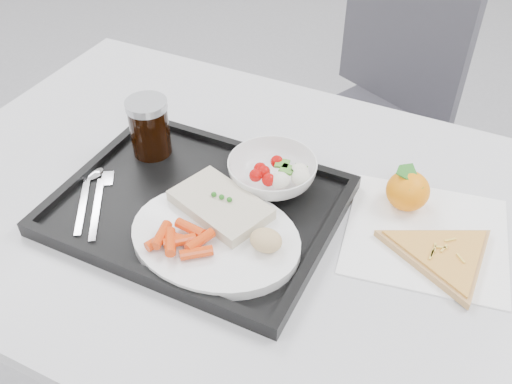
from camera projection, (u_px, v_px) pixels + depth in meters
table at (248, 233)px, 1.01m from camera, size 1.20×0.80×0.75m
chair at (385, 99)px, 1.61m from camera, size 0.56×0.57×0.93m
tray at (198, 207)px, 0.95m from camera, size 0.45×0.35×0.03m
dinner_plate at (215, 238)px, 0.87m from camera, size 0.27×0.27×0.02m
fish_fillet at (220, 205)px, 0.90m from camera, size 0.18×0.14×0.03m
bread_roll at (266, 240)px, 0.84m from camera, size 0.06×0.05×0.03m
salad_bowl at (272, 173)px, 0.97m from camera, size 0.15×0.15×0.05m
cola_glass at (149, 126)px, 1.02m from camera, size 0.07×0.07×0.11m
cutlery at (93, 192)px, 0.96m from camera, size 0.13×0.16×0.01m
napkin at (426, 235)px, 0.91m from camera, size 0.29×0.28×0.00m
tangerine at (408, 190)px, 0.94m from camera, size 0.09×0.09×0.07m
pizza_slice at (443, 255)px, 0.87m from camera, size 0.22×0.22×0.02m
carrot_pile at (179, 239)px, 0.84m from camera, size 0.10×0.07×0.02m
salad_contents at (282, 174)px, 0.95m from camera, size 0.10×0.07×0.03m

